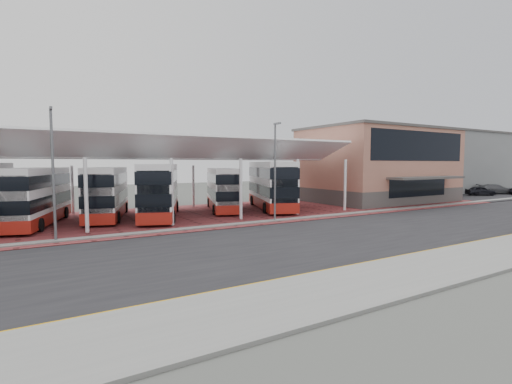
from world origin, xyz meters
TOP-DOWN VIEW (x-y plane):
  - ground at (0.00, 0.00)m, footprint 140.00×140.00m
  - road at (0.00, -1.00)m, footprint 120.00×14.00m
  - forecourt at (2.00, 13.00)m, footprint 72.00×16.00m
  - sidewalk at (0.00, -9.00)m, footprint 120.00×4.00m
  - north_kerb at (0.00, 6.20)m, footprint 120.00×0.80m
  - carpark_surface at (44.00, 10.00)m, footprint 22.00×10.00m
  - yellow_line_near at (0.00, -7.00)m, footprint 120.00×0.12m
  - yellow_line_far at (0.00, -6.70)m, footprint 120.00×0.12m
  - canopy at (-6.00, 13.94)m, footprint 37.00×11.63m
  - terminal at (23.00, 13.92)m, footprint 18.40×14.40m
  - warehouse at (48.00, 24.00)m, footprint 30.50×20.50m
  - lamp_west at (-14.00, 6.27)m, footprint 0.16×0.90m
  - lamp_east at (2.00, 6.27)m, footprint 0.16×0.90m
  - bus_1 at (-14.94, 13.91)m, footprint 5.43×10.92m
  - bus_2 at (-9.64, 15.04)m, footprint 5.38×10.92m
  - bus_3 at (-5.57, 13.15)m, footprint 6.49×11.52m
  - bus_4 at (1.38, 14.97)m, footprint 5.59×10.48m
  - bus_5 at (6.25, 13.46)m, footprint 6.78×12.10m
  - carpark_car_a at (41.77, 10.99)m, footprint 4.32×3.50m
  - carpark_car_b at (46.99, 11.40)m, footprint 5.29×5.12m

SIDE VIEW (x-z plane):
  - ground at x=0.00m, z-range 0.00..0.00m
  - road at x=0.00m, z-range 0.00..0.02m
  - yellow_line_near at x=0.00m, z-range 0.02..0.03m
  - yellow_line_far at x=0.00m, z-range 0.02..0.03m
  - forecourt at x=2.00m, z-range 0.00..0.06m
  - carpark_surface at x=44.00m, z-range 0.00..0.08m
  - sidewalk at x=0.00m, z-range 0.00..0.14m
  - north_kerb at x=0.00m, z-range 0.00..0.14m
  - carpark_car_a at x=41.77m, z-range 0.08..1.46m
  - carpark_car_b at x=46.99m, z-range 0.08..1.60m
  - bus_4 at x=1.38m, z-range 0.05..4.28m
  - bus_2 at x=-9.64m, z-range 0.05..4.44m
  - bus_1 at x=-14.94m, z-range 0.05..4.44m
  - bus_3 at x=-5.57m, z-range 0.05..4.72m
  - bus_5 at x=6.25m, z-range 0.04..4.95m
  - lamp_west at x=-14.00m, z-range 0.32..8.40m
  - lamp_east at x=2.00m, z-range 0.32..8.40m
  - terminal at x=23.00m, z-range 0.03..9.28m
  - warehouse at x=48.00m, z-range 0.03..10.28m
  - canopy at x=-6.00m, z-range 2.26..9.33m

